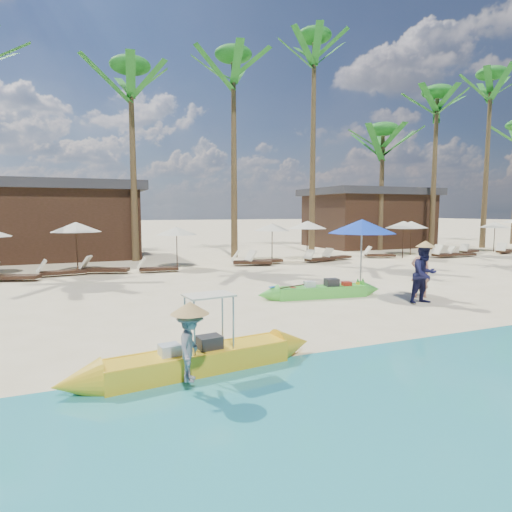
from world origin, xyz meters
name	(u,v)px	position (x,y,z in m)	size (l,w,h in m)	color
ground	(335,314)	(0.00, 0.00, 0.00)	(240.00, 240.00, 0.00)	#F8E4B7
green_canoe	(321,291)	(0.77, 2.02, 0.19)	(4.49, 0.95, 0.57)	green
yellow_canoe	(198,360)	(-4.28, -2.55, 0.21)	(4.94, 1.03, 1.28)	yellow
tourist	(421,272)	(3.61, 0.89, 0.80)	(0.58, 0.38, 1.60)	tan
vendor_green	(424,274)	(3.07, 0.17, 0.85)	(0.82, 0.64, 1.69)	#141539
vendor_yellow	(190,345)	(-4.59, -3.30, 0.71)	(0.68, 0.39, 1.06)	gray
blue_umbrella	(362,226)	(2.40, 2.27, 2.16)	(2.22, 2.22, 2.39)	#99999E
lounger_3_right	(10,275)	(-8.59, 9.15, 0.22)	(2.03, 1.16, 0.66)	#331D15
resort_parasol_4	(76,227)	(-6.21, 10.58, 1.97)	(2.12, 2.12, 2.19)	#331D15
lounger_4_left	(59,271)	(-6.90, 9.82, 0.21)	(1.91, 0.82, 0.63)	#331D15
lounger_4_right	(102,268)	(-5.24, 9.91, 0.23)	(2.07, 1.23, 0.67)	#331D15
resort_parasol_5	(177,231)	(-1.91, 10.50, 1.74)	(1.87, 1.87, 1.93)	#331D15
lounger_5_left	(156,268)	(-3.07, 9.47, 0.20)	(1.79, 0.71, 0.59)	#331D15
resort_parasol_6	(272,227)	(3.40, 11.49, 1.80)	(1.94, 1.94, 2.00)	#331D15
lounger_6_left	(262,260)	(2.26, 10.17, 0.22)	(2.04, 0.93, 0.67)	#331D15
lounger_6_right	(249,261)	(1.53, 10.05, 0.22)	(2.07, 1.21, 0.67)	#331D15
resort_parasol_7	(307,225)	(5.25, 10.99, 1.92)	(2.07, 2.07, 2.13)	#331D15
lounger_7_left	(318,258)	(5.36, 10.02, 0.20)	(1.84, 0.90, 0.60)	#331D15
lounger_7_right	(336,256)	(6.74, 10.49, 0.20)	(1.82, 0.89, 0.59)	#331D15
resort_parasol_8	(404,225)	(10.76, 9.87, 1.89)	(2.04, 2.04, 2.10)	#331D15
lounger_8_left	(378,254)	(9.58, 10.55, 0.20)	(1.81, 1.08, 0.59)	#331D15
resort_parasol_9	(411,225)	(12.41, 11.09, 1.84)	(1.98, 1.98, 2.04)	#331D15
lounger_9_left	(460,254)	(14.32, 9.18, 0.19)	(1.74, 0.88, 0.57)	#331D15
lounger_9_right	(446,254)	(13.26, 9.16, 0.22)	(1.97, 0.62, 0.67)	#331D15
resort_parasol_10	(495,225)	(19.00, 10.72, 1.76)	(1.90, 1.90, 1.96)	#331D15
lounger_10_left	(468,251)	(16.41, 10.41, 0.19)	(1.72, 0.93, 0.56)	#331D15
lounger_10_right	(505,250)	(18.54, 9.55, 0.20)	(1.88, 1.09, 0.61)	#331D15
palm_3	(131,96)	(-3.36, 14.27, 8.58)	(2.08, 2.08, 10.52)	brown
palm_4	(234,88)	(2.15, 14.01, 9.45)	(2.08, 2.08, 11.70)	brown
palm_5	(314,76)	(7.45, 14.38, 10.82)	(2.08, 2.08, 13.60)	brown
palm_6	(383,145)	(12.84, 14.52, 7.05)	(2.08, 2.08, 8.51)	brown
palm_7	(437,117)	(16.57, 13.68, 8.99)	(2.08, 2.08, 11.08)	brown
palm_8	(490,104)	(21.07, 13.33, 10.18)	(2.08, 2.08, 12.70)	brown
pavilion_west	(42,219)	(-8.00, 17.50, 2.19)	(10.80, 6.60, 4.30)	#331D15
pavilion_east	(368,217)	(14.00, 17.50, 2.20)	(8.80, 6.60, 4.30)	#331D15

